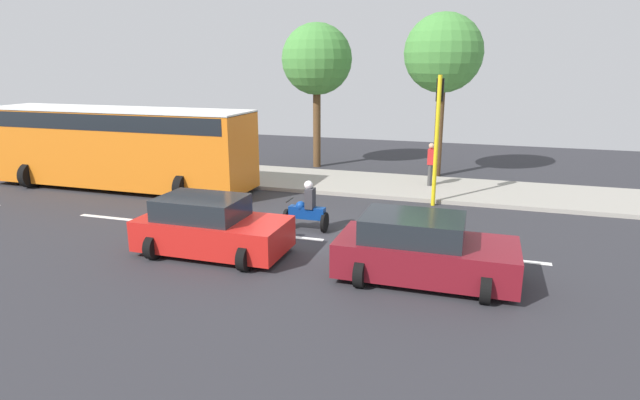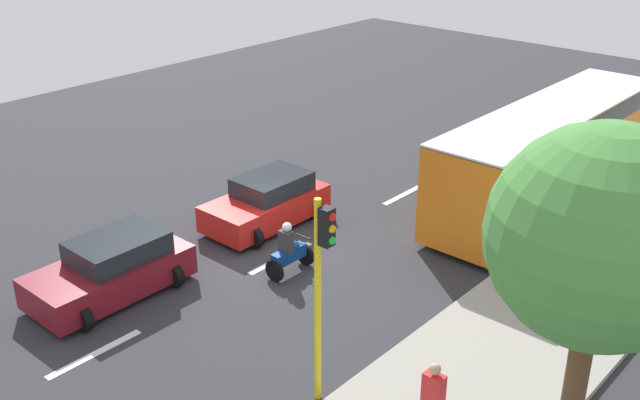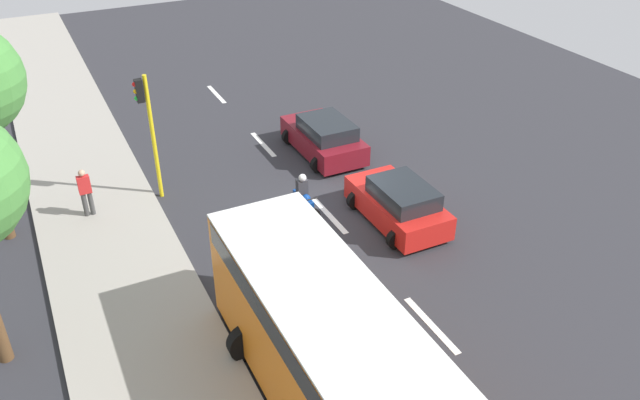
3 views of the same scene
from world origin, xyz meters
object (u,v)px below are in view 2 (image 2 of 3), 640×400
at_px(car_red, 267,202).
at_px(traffic_light_corner, 322,275).
at_px(motorcycle, 289,252).
at_px(city_bus, 549,148).
at_px(street_tree_north, 600,239).
at_px(pedestrian_near_signal, 433,399).
at_px(car_maroon, 112,269).

xyz_separation_m(car_red, traffic_light_corner, (6.70, -5.11, 2.22)).
bearing_deg(motorcycle, city_bus, 71.71).
bearing_deg(car_red, traffic_light_corner, -37.35).
height_order(car_red, street_tree_north, street_tree_north).
bearing_deg(pedestrian_near_signal, motorcycle, 155.53).
bearing_deg(city_bus, car_red, -127.83).
xyz_separation_m(motorcycle, pedestrian_near_signal, (6.49, -2.96, 0.42)).
distance_m(car_maroon, pedestrian_near_signal, 9.17).
xyz_separation_m(car_maroon, street_tree_north, (11.65, 0.76, 4.53)).
bearing_deg(car_red, car_maroon, -90.30).
relative_size(pedestrian_near_signal, traffic_light_corner, 0.38).
height_order(car_maroon, traffic_light_corner, traffic_light_corner).
bearing_deg(motorcycle, car_maroon, -125.08).
distance_m(motorcycle, street_tree_north, 10.55).
xyz_separation_m(car_maroon, city_bus, (5.57, 12.65, 1.13)).
bearing_deg(pedestrian_near_signal, city_bus, 106.67).
xyz_separation_m(motorcycle, street_tree_north, (9.02, -2.98, 4.59)).
bearing_deg(street_tree_north, traffic_light_corner, -175.80).
xyz_separation_m(city_bus, pedestrian_near_signal, (3.55, -11.86, -0.79)).
height_order(motorcycle, pedestrian_near_signal, pedestrian_near_signal).
bearing_deg(city_bus, pedestrian_near_signal, -73.33).
relative_size(car_red, motorcycle, 2.55).
bearing_deg(street_tree_north, city_bus, 117.07).
relative_size(car_red, traffic_light_corner, 0.87).
distance_m(car_maroon, motorcycle, 4.58).
height_order(pedestrian_near_signal, street_tree_north, street_tree_north).
height_order(car_maroon, car_red, same).
distance_m(city_bus, street_tree_north, 13.78).
distance_m(city_bus, traffic_light_corner, 12.35).
distance_m(car_maroon, traffic_light_corner, 7.09).
relative_size(city_bus, street_tree_north, 1.59).
xyz_separation_m(car_maroon, pedestrian_near_signal, (9.12, 0.79, 0.35)).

